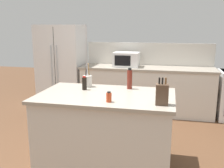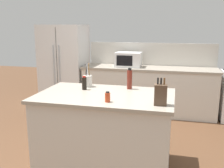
% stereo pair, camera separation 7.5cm
% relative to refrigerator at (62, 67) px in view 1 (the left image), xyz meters
% --- Properties ---
extents(ground_plane, '(14.00, 14.00, 0.00)m').
position_rel_refrigerator_xyz_m(ground_plane, '(1.53, -2.25, -0.88)').
color(ground_plane, brown).
extents(back_counter_run, '(2.65, 0.66, 0.94)m').
position_rel_refrigerator_xyz_m(back_counter_run, '(1.83, -0.05, -0.41)').
color(back_counter_run, beige).
rests_on(back_counter_run, ground_plane).
extents(wall_backsplash, '(2.61, 0.03, 0.46)m').
position_rel_refrigerator_xyz_m(wall_backsplash, '(1.83, 0.27, 0.29)').
color(wall_backsplash, beige).
rests_on(wall_backsplash, back_counter_run).
extents(kitchen_island, '(1.64, 1.01, 0.94)m').
position_rel_refrigerator_xyz_m(kitchen_island, '(1.53, -2.25, -0.41)').
color(kitchen_island, beige).
rests_on(kitchen_island, ground_plane).
extents(refrigerator, '(0.93, 0.75, 1.77)m').
position_rel_refrigerator_xyz_m(refrigerator, '(0.00, 0.00, 0.00)').
color(refrigerator, white).
rests_on(refrigerator, ground_plane).
extents(microwave, '(0.50, 0.39, 0.29)m').
position_rel_refrigerator_xyz_m(microwave, '(1.41, -0.05, 0.20)').
color(microwave, white).
rests_on(microwave, back_counter_run).
extents(knife_block, '(0.14, 0.11, 0.29)m').
position_rel_refrigerator_xyz_m(knife_block, '(2.21, -2.53, 0.17)').
color(knife_block, '#4C3828').
rests_on(knife_block, kitchen_island).
extents(utensil_crock, '(0.12, 0.12, 0.32)m').
position_rel_refrigerator_xyz_m(utensil_crock, '(1.19, -1.91, 0.14)').
color(utensil_crock, beige).
rests_on(utensil_crock, kitchen_island).
extents(spice_jar_paprika, '(0.06, 0.06, 0.12)m').
position_rel_refrigerator_xyz_m(spice_jar_paprika, '(1.64, -2.56, 0.11)').
color(spice_jar_paprika, '#B73D1E').
rests_on(spice_jar_paprika, kitchen_island).
extents(soy_sauce_bottle, '(0.06, 0.06, 0.18)m').
position_rel_refrigerator_xyz_m(soy_sauce_bottle, '(1.21, -2.09, 0.14)').
color(soy_sauce_bottle, black).
rests_on(soy_sauce_bottle, kitchen_island).
extents(spice_jar_oregano, '(0.05, 0.05, 0.10)m').
position_rel_refrigerator_xyz_m(spice_jar_oregano, '(2.15, -2.03, 0.10)').
color(spice_jar_oregano, '#567038').
rests_on(spice_jar_oregano, kitchen_island).
extents(vinegar_bottle, '(0.07, 0.07, 0.28)m').
position_rel_refrigerator_xyz_m(vinegar_bottle, '(1.77, -1.91, 0.19)').
color(vinegar_bottle, maroon).
rests_on(vinegar_bottle, kitchen_island).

